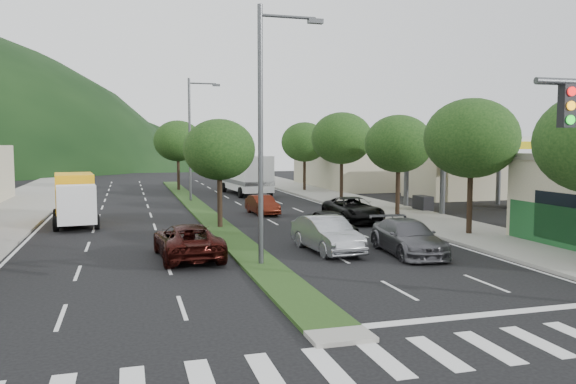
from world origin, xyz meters
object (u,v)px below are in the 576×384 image
object	(u,v)px
streetlight_mid	(192,133)
car_queue_a	(331,224)
tree_med_far	(178,141)
car_queue_d	(353,210)
tree_r_e	(305,142)
sedan_silver	(327,234)
tree_med_near	(219,150)
suv_maroon	(188,241)
car_queue_c	(262,205)
streetlight_near	(266,123)
tree_r_c	(399,144)
tree_r_b	(471,138)
car_queue_b	(408,237)
tree_r_d	(342,138)
motorhome	(245,173)
box_truck	(75,201)

from	to	relation	value
streetlight_mid	car_queue_a	world-z (taller)	streetlight_mid
tree_med_far	car_queue_d	xyz separation A→B (m)	(8.28, -25.41, -4.26)
tree_r_e	sedan_silver	bearing A→B (deg)	-105.89
tree_r_e	car_queue_d	xyz separation A→B (m)	(-3.72, -21.41, -4.15)
tree_med_near	car_queue_a	size ratio (longest dim) A/B	1.48
streetlight_mid	sedan_silver	distance (m)	23.68
suv_maroon	car_queue_d	distance (m)	13.64
car_queue_c	streetlight_near	bearing A→B (deg)	-107.85
tree_r_c	tree_r_e	size ratio (longest dim) A/B	0.97
tree_r_b	streetlight_mid	world-z (taller)	streetlight_mid
tree_r_b	tree_r_e	world-z (taller)	tree_r_b
tree_med_far	car_queue_b	distance (m)	36.28
tree_r_c	suv_maroon	world-z (taller)	tree_r_c
tree_r_e	streetlight_near	distance (m)	34.11
car_queue_a	streetlight_near	bearing A→B (deg)	-133.74
tree_r_d	car_queue_d	world-z (taller)	tree_r_d
tree_med_near	sedan_silver	bearing A→B (deg)	-66.41
tree_med_far	car_queue_a	xyz separation A→B (m)	(4.97, -30.41, -4.31)
tree_r_c	motorhome	bearing A→B (deg)	108.77
box_truck	sedan_silver	bearing A→B (deg)	127.54
sedan_silver	car_queue_d	bearing A→B (deg)	55.73
streetlight_mid	car_queue_d	size ratio (longest dim) A/B	1.87
tree_r_d	car_queue_d	size ratio (longest dim) A/B	1.34
tree_r_e	car_queue_a	distance (m)	27.64
tree_r_d	box_truck	xyz separation A→B (m)	(-19.93, -8.13, -3.77)
tree_r_b	motorhome	xyz separation A→B (m)	(-6.34, 26.64, -3.08)
streetlight_near	motorhome	world-z (taller)	streetlight_near
box_truck	tree_med_far	bearing A→B (deg)	-116.16
sedan_silver	streetlight_mid	bearing A→B (deg)	93.18
car_queue_b	motorhome	distance (m)	30.09
tree_med_far	car_queue_c	world-z (taller)	tree_med_far
tree_med_near	motorhome	bearing A→B (deg)	74.65
tree_med_far	streetlight_mid	xyz separation A→B (m)	(0.21, -11.00, 0.58)
streetlight_mid	car_queue_a	distance (m)	20.57
tree_r_d	sedan_silver	world-z (taller)	tree_r_d
tree_r_b	tree_med_far	bearing A→B (deg)	110.56
car_queue_b	motorhome	bearing A→B (deg)	96.59
tree_r_b	tree_r_c	size ratio (longest dim) A/B	1.07
suv_maroon	motorhome	distance (m)	29.49
tree_med_near	car_queue_c	world-z (taller)	tree_med_near
streetlight_near	tree_r_d	bearing A→B (deg)	61.80
tree_med_near	car_queue_a	xyz separation A→B (m)	(4.97, -4.41, -3.73)
box_truck	motorhome	bearing A→B (deg)	-135.47
streetlight_mid	suv_maroon	xyz separation A→B (m)	(-2.80, -22.64, -4.86)
tree_r_b	motorhome	distance (m)	27.55
car_queue_c	tree_r_b	bearing A→B (deg)	-59.61
tree_med_far	streetlight_mid	bearing A→B (deg)	-88.93
tree_med_near	tree_med_far	world-z (taller)	tree_med_far
tree_r_d	sedan_silver	distance (m)	22.14
tree_r_b	box_truck	world-z (taller)	tree_r_b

